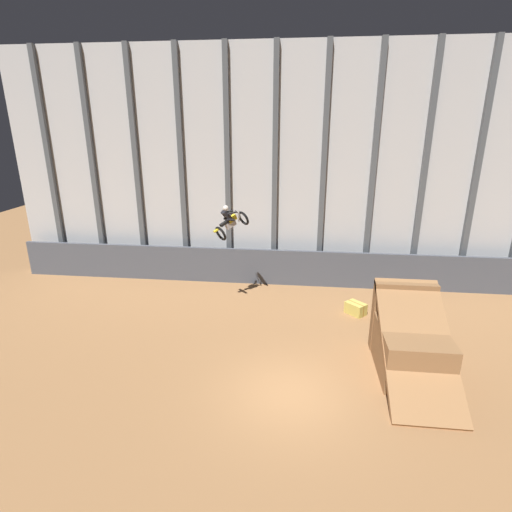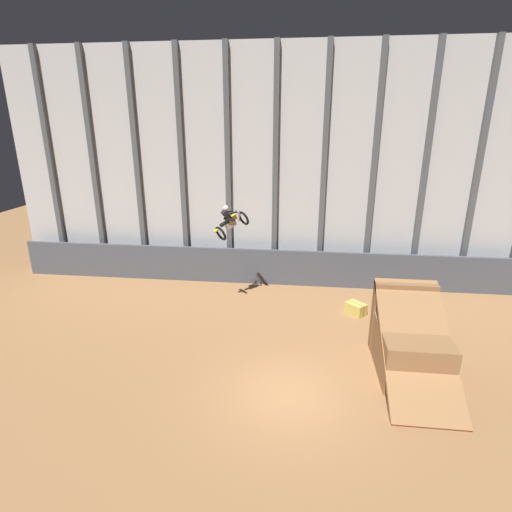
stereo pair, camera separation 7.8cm
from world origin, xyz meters
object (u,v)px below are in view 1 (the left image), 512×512
at_px(dirt_ramp, 409,342).
at_px(traffic_cone_near_ramp, 427,319).
at_px(rider_bike_solo, 230,222).
at_px(hay_bale_trackside, 356,308).

relative_size(dirt_ramp, traffic_cone_near_ramp, 8.22).
bearing_deg(rider_bike_solo, dirt_ramp, 14.39).
bearing_deg(dirt_ramp, traffic_cone_near_ramp, 64.21).
distance_m(dirt_ramp, rider_bike_solo, 9.13).
distance_m(dirt_ramp, traffic_cone_near_ramp, 3.91).
distance_m(traffic_cone_near_ramp, hay_bale_trackside, 3.10).
xyz_separation_m(dirt_ramp, hay_bale_trackside, (-1.34, 4.17, -0.75)).
xyz_separation_m(dirt_ramp, traffic_cone_near_ramp, (1.67, 3.46, -0.75)).
relative_size(rider_bike_solo, hay_bale_trackside, 1.61).
bearing_deg(rider_bike_solo, hay_bale_trackside, 43.02).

